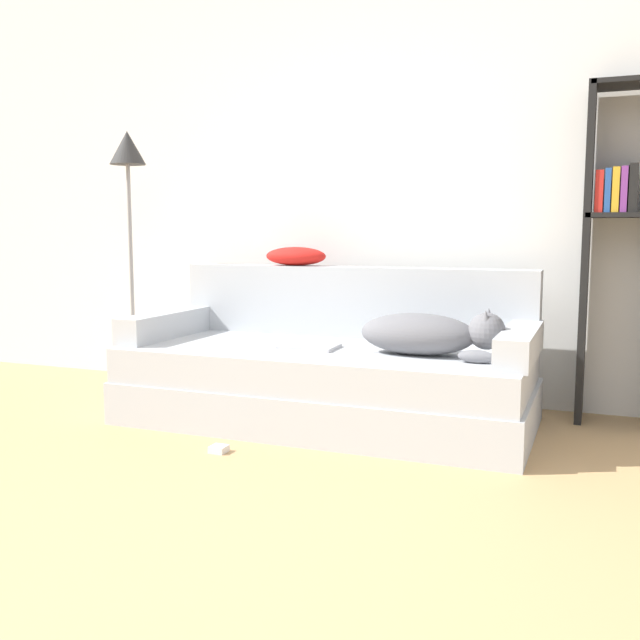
{
  "coord_description": "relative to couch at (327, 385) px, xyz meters",
  "views": [
    {
      "loc": [
        1.14,
        -1.33,
        0.98
      ],
      "look_at": [
        -0.15,
        1.92,
        0.54
      ],
      "focal_mm": 40.0,
      "sensor_mm": 36.0,
      "label": 1
    }
  ],
  "objects": [
    {
      "name": "bookshelf",
      "position": [
        1.38,
        0.53,
        0.77
      ],
      "size": [
        0.4,
        0.26,
        1.71
      ],
      "color": "black",
      "rests_on": "ground_plane"
    },
    {
      "name": "throw_pillow",
      "position": [
        -0.36,
        0.43,
        0.64
      ],
      "size": [
        0.37,
        0.2,
        0.11
      ],
      "color": "red",
      "rests_on": "couch_backrest"
    },
    {
      "name": "floor_lamp",
      "position": [
        -1.37,
        0.25,
        0.99
      ],
      "size": [
        0.28,
        0.28,
        1.57
      ],
      "color": "gray",
      "rests_on": "ground_plane"
    },
    {
      "name": "ground_plane",
      "position": [
        0.15,
        -2.02,
        -0.19
      ],
      "size": [
        20.0,
        20.0,
        0.0
      ],
      "primitive_type": "plane",
      "color": "tan"
    },
    {
      "name": "couch",
      "position": [
        0.0,
        0.0,
        0.0
      ],
      "size": [
        2.06,
        0.96,
        0.39
      ],
      "color": "#B2B7BC",
      "rests_on": "ground_plane"
    },
    {
      "name": "dog",
      "position": [
        0.54,
        -0.05,
        0.3
      ],
      "size": [
        0.69,
        0.29,
        0.23
      ],
      "color": "slate",
      "rests_on": "couch"
    },
    {
      "name": "power_adapter",
      "position": [
        -0.26,
        -0.66,
        -0.18
      ],
      "size": [
        0.07,
        0.07,
        0.03
      ],
      "color": "silver",
      "rests_on": "ground_plane"
    },
    {
      "name": "couch_arm_right",
      "position": [
        0.96,
        -0.01,
        0.27
      ],
      "size": [
        0.15,
        0.77,
        0.14
      ],
      "color": "#B2B7BC",
      "rests_on": "couch"
    },
    {
      "name": "couch_backrest",
      "position": [
        0.0,
        0.41,
        0.39
      ],
      "size": [
        2.02,
        0.15,
        0.39
      ],
      "color": "#B2B7BC",
      "rests_on": "couch"
    },
    {
      "name": "wall_back",
      "position": [
        0.15,
        0.71,
        1.16
      ],
      "size": [
        8.04,
        0.06,
        2.7
      ],
      "color": "white",
      "rests_on": "ground_plane"
    },
    {
      "name": "laptop",
      "position": [
        -0.07,
        -0.07,
        0.21
      ],
      "size": [
        0.29,
        0.22,
        0.02
      ],
      "rotation": [
        0.0,
        0.0,
        0.04
      ],
      "color": "#B7B7BC",
      "rests_on": "couch"
    },
    {
      "name": "couch_arm_left",
      "position": [
        -0.96,
        -0.01,
        0.27
      ],
      "size": [
        0.15,
        0.77,
        0.14
      ],
      "color": "#B2B7BC",
      "rests_on": "couch"
    }
  ]
}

